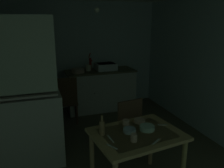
# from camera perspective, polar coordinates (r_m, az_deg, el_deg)

# --- Properties ---
(ground_plane) EXTENTS (4.83, 4.83, 0.00)m
(ground_plane) POSITION_cam_1_polar(r_m,az_deg,el_deg) (3.91, -1.32, -14.83)
(ground_plane) COLOR brown
(wall_back) EXTENTS (3.61, 0.10, 2.38)m
(wall_back) POSITION_cam_1_polar(r_m,az_deg,el_deg) (5.34, -7.83, 6.92)
(wall_back) COLOR silver
(wall_back) RESTS_ON ground
(wall_right) EXTENTS (0.10, 3.93, 2.38)m
(wall_right) POSITION_cam_1_polar(r_m,az_deg,el_deg) (4.35, 21.93, 3.97)
(wall_right) COLOR silver
(wall_right) RESTS_ON ground
(hutch_cabinet) EXTENTS (1.02, 0.51, 2.04)m
(hutch_cabinet) POSITION_cam_1_polar(r_m,az_deg,el_deg) (3.28, -21.66, -3.78)
(hutch_cabinet) COLOR beige
(hutch_cabinet) RESTS_ON ground
(counter_cabinet) EXTENTS (1.52, 0.64, 0.90)m
(counter_cabinet) POSITION_cam_1_polar(r_m,az_deg,el_deg) (5.24, -2.86, -1.43)
(counter_cabinet) COLOR beige
(counter_cabinet) RESTS_ON ground
(sink_basin) EXTENTS (0.44, 0.34, 0.15)m
(sink_basin) POSITION_cam_1_polar(r_m,az_deg,el_deg) (5.15, -1.50, 4.34)
(sink_basin) COLOR silver
(sink_basin) RESTS_ON counter_cabinet
(hand_pump) EXTENTS (0.05, 0.27, 0.39)m
(hand_pump) POSITION_cam_1_polar(r_m,az_deg,el_deg) (5.08, -5.37, 5.18)
(hand_pump) COLOR #B21E19
(hand_pump) RESTS_ON counter_cabinet
(mixing_bowl_counter) EXTENTS (0.28, 0.28, 0.08)m
(mixing_bowl_counter) POSITION_cam_1_polar(r_m,az_deg,el_deg) (4.96, -8.39, 3.31)
(mixing_bowl_counter) COLOR tan
(mixing_bowl_counter) RESTS_ON counter_cabinet
(stoneware_crock) EXTENTS (0.12, 0.12, 0.13)m
(stoneware_crock) POSITION_cam_1_polar(r_m,az_deg,el_deg) (5.09, -5.87, 4.02)
(stoneware_crock) COLOR beige
(stoneware_crock) RESTS_ON counter_cabinet
(dining_table) EXTENTS (1.08, 0.87, 0.73)m
(dining_table) POSITION_cam_1_polar(r_m,az_deg,el_deg) (2.76, 6.15, -13.84)
(dining_table) COLOR tan
(dining_table) RESTS_ON ground
(chair_far_side) EXTENTS (0.46, 0.46, 0.95)m
(chair_far_side) POSITION_cam_1_polar(r_m,az_deg,el_deg) (3.35, 3.35, -10.86)
(chair_far_side) COLOR #503221
(chair_far_side) RESTS_ON ground
(chair_by_counter) EXTENTS (0.44, 0.44, 0.95)m
(chair_by_counter) POSITION_cam_1_polar(r_m,az_deg,el_deg) (4.54, -11.02, -3.87)
(chair_by_counter) COLOR #513020
(chair_by_counter) RESTS_ON ground
(serving_bowl_wide) EXTENTS (0.14, 0.14, 0.04)m
(serving_bowl_wide) POSITION_cam_1_polar(r_m,az_deg,el_deg) (2.96, 6.81, -8.99)
(serving_bowl_wide) COLOR tan
(serving_bowl_wide) RESTS_ON dining_table
(soup_bowl_small) EXTENTS (0.18, 0.18, 0.05)m
(soup_bowl_small) POSITION_cam_1_polar(r_m,az_deg,el_deg) (2.78, 8.66, -10.65)
(soup_bowl_small) COLOR #ADD1C1
(soup_bowl_small) RESTS_ON dining_table
(sauce_dish) EXTENTS (0.15, 0.15, 0.04)m
(sauce_dish) POSITION_cam_1_polar(r_m,az_deg,el_deg) (2.71, 4.34, -11.33)
(sauce_dish) COLOR #9EB2C6
(sauce_dish) RESTS_ON dining_table
(mug_tall) EXTENTS (0.08, 0.08, 0.06)m
(mug_tall) POSITION_cam_1_polar(r_m,az_deg,el_deg) (2.89, 3.43, -9.39)
(mug_tall) COLOR tan
(mug_tall) RESTS_ON dining_table
(teacup_mint) EXTENTS (0.07, 0.07, 0.09)m
(teacup_mint) POSITION_cam_1_polar(r_m,az_deg,el_deg) (2.51, 5.43, -13.07)
(teacup_mint) COLOR tan
(teacup_mint) RESTS_ON dining_table
(glass_bottle) EXTENTS (0.06, 0.06, 0.24)m
(glass_bottle) POSITION_cam_1_polar(r_m,az_deg,el_deg) (2.62, -2.48, -10.60)
(glass_bottle) COLOR olive
(glass_bottle) RESTS_ON dining_table
(table_knife) EXTENTS (0.03, 0.18, 0.00)m
(table_knife) POSITION_cam_1_polar(r_m,az_deg,el_deg) (2.57, -0.36, -13.35)
(table_knife) COLOR silver
(table_knife) RESTS_ON dining_table
(teaspoon_near_bowl) EXTENTS (0.09, 0.14, 0.00)m
(teaspoon_near_bowl) POSITION_cam_1_polar(r_m,az_deg,el_deg) (2.43, -0.02, -15.22)
(teaspoon_near_bowl) COLOR beige
(teaspoon_near_bowl) RESTS_ON dining_table
(teaspoon_by_cup) EXTENTS (0.12, 0.05, 0.00)m
(teaspoon_by_cup) POSITION_cam_1_polar(r_m,az_deg,el_deg) (2.94, 12.40, -9.82)
(teaspoon_by_cup) COLOR beige
(teaspoon_by_cup) RESTS_ON dining_table
(serving_spoon) EXTENTS (0.13, 0.10, 0.00)m
(serving_spoon) POSITION_cam_1_polar(r_m,az_deg,el_deg) (2.56, 10.85, -13.79)
(serving_spoon) COLOR beige
(serving_spoon) RESTS_ON dining_table
(pendant_bulb) EXTENTS (0.08, 0.08, 0.08)m
(pendant_bulb) POSITION_cam_1_polar(r_m,az_deg,el_deg) (3.72, -3.74, 17.78)
(pendant_bulb) COLOR #F9EFCC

